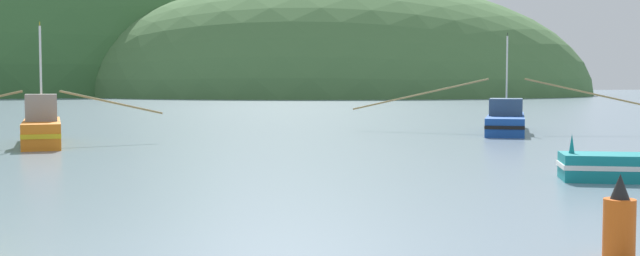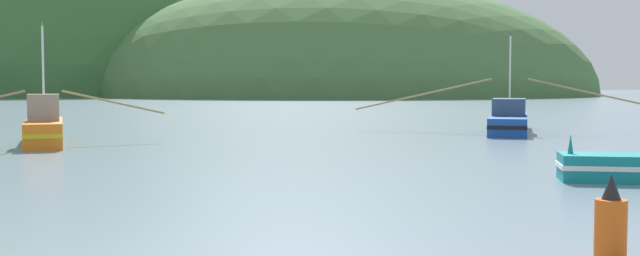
% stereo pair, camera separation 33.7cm
% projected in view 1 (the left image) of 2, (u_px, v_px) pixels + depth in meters
% --- Properties ---
extents(hill_far_left, '(134.26, 107.41, 59.43)m').
position_uv_depth(hill_far_left, '(335.00, 95.00, 200.73)').
color(hill_far_left, '#47703D').
rests_on(hill_far_left, ground).
extents(fishing_boat_orange, '(13.10, 9.07, 6.79)m').
position_uv_depth(fishing_boat_orange, '(42.00, 129.00, 42.30)').
color(fishing_boat_orange, orange).
rests_on(fishing_boat_orange, ground).
extents(fishing_boat_blue, '(19.77, 12.03, 6.92)m').
position_uv_depth(fishing_boat_blue, '(506.00, 120.00, 52.88)').
color(fishing_boat_blue, '#19479E').
rests_on(fishing_boat_blue, ground).
extents(channel_buoy, '(0.62, 0.62, 1.68)m').
position_uv_depth(channel_buoy, '(619.00, 223.00, 15.07)').
color(channel_buoy, '#E55914').
rests_on(channel_buoy, ground).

